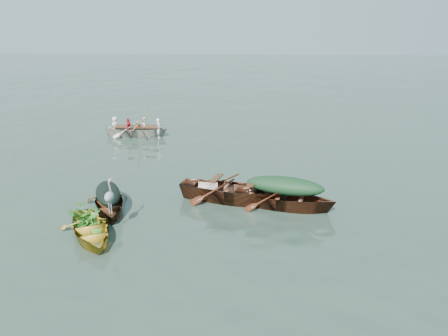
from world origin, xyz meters
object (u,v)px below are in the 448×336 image
at_px(open_wooden_boat, 234,201).
at_px(yellow_dinghy, 91,237).
at_px(rowed_boat, 137,136).
at_px(green_tarp_boat, 284,208).
at_px(dark_covered_boat, 109,210).
at_px(heron, 110,202).

bearing_deg(open_wooden_boat, yellow_dinghy, 139.87).
xyz_separation_m(yellow_dinghy, rowed_boat, (-1.54, 10.39, 0.00)).
bearing_deg(rowed_boat, green_tarp_boat, -141.46).
height_order(green_tarp_boat, open_wooden_boat, open_wooden_boat).
height_order(dark_covered_boat, rowed_boat, rowed_boat).
xyz_separation_m(rowed_boat, heron, (1.99, -10.07, 0.86)).
xyz_separation_m(open_wooden_boat, heron, (-3.06, -2.29, 0.86)).
xyz_separation_m(dark_covered_boat, open_wooden_boat, (3.60, 0.91, 0.00)).
distance_m(yellow_dinghy, rowed_boat, 10.50).
bearing_deg(rowed_boat, yellow_dinghy, -171.73).
bearing_deg(yellow_dinghy, heron, 5.19).
xyz_separation_m(yellow_dinghy, dark_covered_boat, (-0.08, 1.70, 0.00)).
bearing_deg(green_tarp_boat, dark_covered_boat, 110.44).
bearing_deg(heron, dark_covered_boat, 80.98).
relative_size(yellow_dinghy, open_wooden_boat, 0.63).
relative_size(rowed_boat, heron, 4.51).
xyz_separation_m(dark_covered_boat, green_tarp_boat, (5.08, 0.53, 0.00)).
relative_size(yellow_dinghy, rowed_boat, 0.72).
distance_m(open_wooden_boat, rowed_boat, 9.27).
distance_m(yellow_dinghy, dark_covered_boat, 1.70).
relative_size(dark_covered_boat, heron, 3.57).
bearing_deg(open_wooden_boat, rowed_boat, 46.25).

